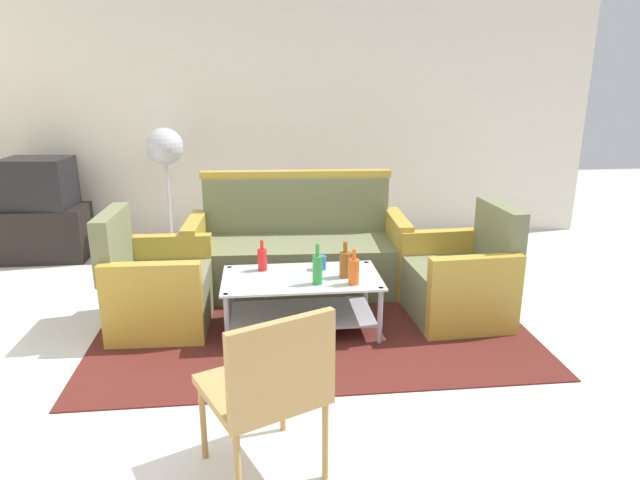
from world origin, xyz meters
TOP-DOWN VIEW (x-y plane):
  - ground_plane at (0.00, 0.00)m, footprint 14.00×14.00m
  - wall_back at (0.00, 3.06)m, footprint 6.52×0.12m
  - rug at (-0.03, 0.83)m, footprint 3.05×2.12m
  - couch at (-0.08, 1.49)m, footprint 1.83×0.82m
  - armchair_left at (-1.14, 0.85)m, footprint 0.72×0.78m
  - armchair_right at (1.09, 0.76)m, footprint 0.73×0.79m
  - coffee_table at (-0.11, 0.65)m, footprint 1.10×0.60m
  - bottle_orange at (0.23, 0.47)m, footprint 0.07×0.07m
  - bottle_brown at (0.19, 0.61)m, footprint 0.08×0.08m
  - bottle_green at (-0.01, 0.50)m, footprint 0.07×0.07m
  - bottle_red at (-0.38, 0.82)m, footprint 0.07×0.07m
  - cup at (0.04, 0.79)m, footprint 0.08×0.08m
  - tv_stand at (-2.50, 2.55)m, footprint 0.80×0.50m
  - television at (-2.50, 2.55)m, footprint 0.64×0.50m
  - pedestal_fan at (-1.29, 2.60)m, footprint 0.36×0.36m
  - wicker_chair at (-0.36, -0.87)m, footprint 0.64×0.64m

SIDE VIEW (x-z plane):
  - ground_plane at x=0.00m, z-range 0.00..0.00m
  - rug at x=-0.03m, z-range 0.00..0.01m
  - tv_stand at x=-2.50m, z-range 0.00..0.52m
  - coffee_table at x=-0.11m, z-range 0.07..0.47m
  - armchair_left at x=-1.14m, z-range -0.14..0.71m
  - armchair_right at x=1.09m, z-range -0.14..0.71m
  - couch at x=-0.08m, z-range -0.16..0.80m
  - cup at x=0.04m, z-range 0.41..0.51m
  - wicker_chair at x=-0.36m, z-range 0.07..0.91m
  - bottle_red at x=-0.38m, z-range 0.38..0.61m
  - bottle_orange at x=0.23m, z-range 0.38..0.63m
  - bottle_brown at x=0.19m, z-range 0.38..0.64m
  - bottle_green at x=-0.01m, z-range 0.38..0.66m
  - television at x=-2.50m, z-range 0.52..1.00m
  - pedestal_fan at x=-1.29m, z-range 0.38..1.65m
  - wall_back at x=0.00m, z-range 0.00..2.80m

